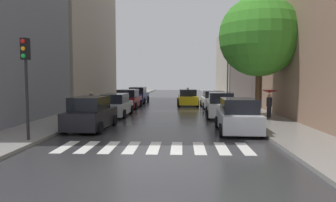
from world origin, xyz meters
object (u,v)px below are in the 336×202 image
(parked_car_right_second, at_px, (220,106))
(parked_car_right_third, at_px, (213,100))
(lamp_post_right, at_px, (228,63))
(pedestrian_by_kerb, at_px, (269,96))
(street_tree_right, at_px, (259,36))
(taxi_midroad, at_px, (188,98))
(parked_car_left_third, at_px, (129,99))
(parked_car_left_fourth, at_px, (138,95))
(parked_car_left_nearest, at_px, (91,114))
(traffic_light_left_corner, at_px, (26,66))
(pedestrian_foreground, at_px, (91,102))
(parked_car_right_nearest, at_px, (238,117))
(parked_car_left_second, at_px, (116,106))

(parked_car_right_second, height_order, parked_car_right_third, parked_car_right_second)
(lamp_post_right, bearing_deg, parked_car_right_third, -129.18)
(pedestrian_by_kerb, height_order, street_tree_right, street_tree_right)
(taxi_midroad, xyz_separation_m, pedestrian_by_kerb, (5.24, -10.59, 0.80))
(parked_car_left_third, height_order, parked_car_right_third, parked_car_left_third)
(parked_car_right_third, xyz_separation_m, street_tree_right, (2.25, -7.40, 4.79))
(parked_car_left_fourth, bearing_deg, parked_car_left_nearest, -178.94)
(parked_car_left_third, distance_m, parked_car_left_fourth, 6.12)
(taxi_midroad, bearing_deg, parked_car_right_second, -169.24)
(street_tree_right, relative_size, traffic_light_left_corner, 1.88)
(parked_car_left_nearest, bearing_deg, parked_car_right_third, -30.05)
(parked_car_left_nearest, xyz_separation_m, lamp_post_right, (9.37, 14.00, 3.38))
(parked_car_left_nearest, relative_size, parked_car_left_fourth, 0.87)
(parked_car_left_nearest, height_order, pedestrian_foreground, same)
(parked_car_right_second, bearing_deg, parked_car_left_nearest, 128.43)
(parked_car_left_third, xyz_separation_m, parked_car_right_second, (7.69, -6.47, 0.02))
(parked_car_right_second, bearing_deg, lamp_post_right, -8.67)
(parked_car_left_nearest, xyz_separation_m, traffic_light_left_corner, (-1.63, -3.60, 2.46))
(parked_car_right_second, bearing_deg, parked_car_left_third, 52.70)
(pedestrian_by_kerb, relative_size, street_tree_right, 0.23)
(parked_car_left_nearest, height_order, parked_car_right_nearest, parked_car_left_nearest)
(pedestrian_foreground, relative_size, lamp_post_right, 0.23)
(pedestrian_by_kerb, xyz_separation_m, lamp_post_right, (-1.37, 9.60, 2.64))
(pedestrian_foreground, relative_size, pedestrian_by_kerb, 0.89)
(parked_car_right_nearest, bearing_deg, traffic_light_left_corner, 110.04)
(parked_car_right_third, bearing_deg, pedestrian_by_kerb, -160.16)
(parked_car_right_third, relative_size, pedestrian_foreground, 2.51)
(parked_car_left_second, relative_size, taxi_midroad, 1.01)
(parked_car_right_second, relative_size, parked_car_right_third, 0.99)
(lamp_post_right, bearing_deg, parked_car_right_nearest, -96.16)
(parked_car_left_fourth, bearing_deg, lamp_post_right, -112.46)
(parked_car_left_nearest, distance_m, parked_car_right_second, 9.41)
(lamp_post_right, bearing_deg, pedestrian_foreground, -143.05)
(pedestrian_foreground, bearing_deg, parked_car_left_nearest, -119.26)
(pedestrian_by_kerb, distance_m, traffic_light_left_corner, 14.84)
(parked_car_left_nearest, relative_size, parked_car_left_third, 0.94)
(parked_car_right_nearest, bearing_deg, street_tree_right, -21.35)
(street_tree_right, distance_m, traffic_light_left_corner, 14.49)
(parked_car_left_nearest, distance_m, street_tree_right, 12.04)
(parked_car_right_nearest, distance_m, parked_car_right_second, 6.01)
(parked_car_left_fourth, distance_m, traffic_light_left_corner, 21.88)
(parked_car_left_nearest, bearing_deg, parked_car_left_second, 2.08)
(pedestrian_foreground, bearing_deg, traffic_light_left_corner, -135.33)
(parked_car_left_second, relative_size, lamp_post_right, 0.66)
(pedestrian_by_kerb, bearing_deg, parked_car_right_second, -103.34)
(parked_car_left_nearest, distance_m, parked_car_right_third, 14.37)
(pedestrian_foreground, xyz_separation_m, traffic_light_left_corner, (0.04, -9.30, 2.28))
(parked_car_left_second, distance_m, lamp_post_right, 12.80)
(pedestrian_foreground, distance_m, street_tree_right, 12.61)
(parked_car_left_second, xyz_separation_m, pedestrian_by_kerb, (10.67, -1.50, 0.80))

